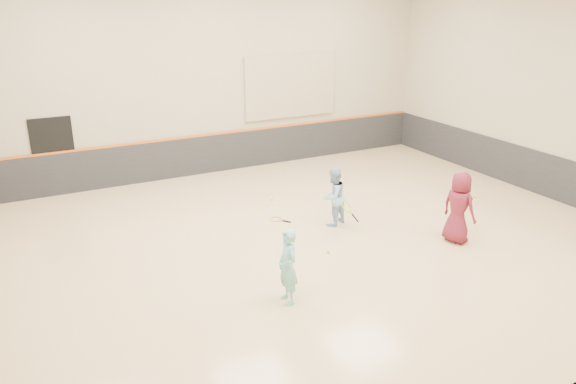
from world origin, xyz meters
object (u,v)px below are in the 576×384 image
young_man (459,207)px  instructor (333,197)px  girl (288,267)px  spare_racket (276,219)px

young_man → instructor: bearing=30.1°
girl → young_man: young_man is taller
girl → instructor: 3.80m
girl → young_man: bearing=100.8°
girl → spare_racket: girl is taller
girl → spare_racket: (1.53, 3.62, -0.70)m
girl → instructor: bearing=139.3°
young_man → spare_racket: bearing=32.8°
instructor → spare_racket: 1.59m
girl → instructor: (2.65, 2.72, -0.00)m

